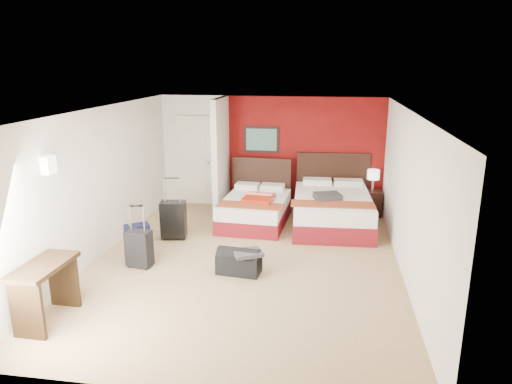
% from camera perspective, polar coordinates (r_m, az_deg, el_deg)
% --- Properties ---
extents(ground, '(6.50, 6.50, 0.00)m').
position_cam_1_polar(ground, '(7.88, -1.25, -8.56)').
color(ground, tan).
rests_on(ground, ground).
extents(room_walls, '(5.02, 6.52, 2.50)m').
position_cam_1_polar(room_walls, '(9.13, -8.45, 2.95)').
color(room_walls, white).
rests_on(room_walls, ground).
extents(red_accent_panel, '(3.50, 0.04, 2.50)m').
position_cam_1_polar(red_accent_panel, '(10.51, 5.84, 4.65)').
color(red_accent_panel, maroon).
rests_on(red_accent_panel, ground).
extents(partition_wall, '(0.12, 1.20, 2.50)m').
position_cam_1_polar(partition_wall, '(10.15, -4.30, 4.30)').
color(partition_wall, silver).
rests_on(partition_wall, ground).
extents(entry_door, '(0.82, 0.06, 2.05)m').
position_cam_1_polar(entry_door, '(10.94, -7.41, 3.83)').
color(entry_door, silver).
rests_on(entry_door, ground).
extents(bed_left, '(1.36, 1.86, 0.54)m').
position_cam_1_polar(bed_left, '(9.63, -0.14, -2.30)').
color(bed_left, silver).
rests_on(bed_left, ground).
extents(bed_right, '(1.62, 2.24, 0.65)m').
position_cam_1_polar(bed_right, '(9.56, 9.20, -2.29)').
color(bed_right, white).
rests_on(bed_right, ground).
extents(red_suitcase_open, '(0.66, 0.85, 0.10)m').
position_cam_1_polar(red_suitcase_open, '(9.43, 0.36, -0.67)').
color(red_suitcase_open, '#AD250E').
rests_on(red_suitcase_open, bed_left).
extents(jacket_bundle, '(0.59, 0.53, 0.12)m').
position_cam_1_polar(jacket_bundle, '(9.16, 8.68, -0.54)').
color(jacket_bundle, '#37383C').
rests_on(jacket_bundle, bed_right).
extents(nightstand, '(0.41, 0.41, 0.55)m').
position_cam_1_polar(nightstand, '(10.44, 13.84, -1.31)').
color(nightstand, black).
rests_on(nightstand, ground).
extents(table_lamp, '(0.33, 0.33, 0.46)m').
position_cam_1_polar(table_lamp, '(10.31, 14.02, 1.38)').
color(table_lamp, silver).
rests_on(table_lamp, nightstand).
extents(suitcase_black, '(0.49, 0.35, 0.69)m').
position_cam_1_polar(suitcase_black, '(8.93, -9.98, -3.49)').
color(suitcase_black, black).
rests_on(suitcase_black, ground).
extents(suitcase_charcoal, '(0.43, 0.30, 0.58)m').
position_cam_1_polar(suitcase_charcoal, '(7.85, -14.00, -6.82)').
color(suitcase_charcoal, black).
rests_on(suitcase_charcoal, ground).
extents(suitcase_navy, '(0.47, 0.43, 0.56)m').
position_cam_1_polar(suitcase_navy, '(8.21, -14.16, -5.92)').
color(suitcase_navy, '#111333').
rests_on(suitcase_navy, ground).
extents(duffel_bag, '(0.71, 0.43, 0.34)m').
position_cam_1_polar(duffel_bag, '(7.46, -2.08, -8.60)').
color(duffel_bag, black).
rests_on(duffel_bag, ground).
extents(jacket_draped, '(0.55, 0.52, 0.06)m').
position_cam_1_polar(jacket_draped, '(7.31, -1.00, -7.41)').
color(jacket_draped, '#3E3D43').
rests_on(jacket_draped, duffel_bag).
extents(desk, '(0.50, 0.96, 0.79)m').
position_cam_1_polar(desk, '(6.62, -24.12, -11.12)').
color(desk, black).
rests_on(desk, ground).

